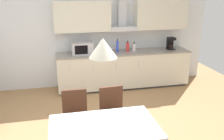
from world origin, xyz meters
name	(u,v)px	position (x,y,z in m)	size (l,w,h in m)	color
ground_plane	(107,138)	(0.00, 0.00, -0.01)	(7.69, 7.45, 0.02)	#9E754C
wall_back	(86,34)	(0.00, 2.53, 1.28)	(6.15, 0.10, 2.56)	silver
kitchen_counter	(124,69)	(0.86, 2.16, 0.45)	(3.21, 0.67, 0.89)	#333333
backsplash_tile	(121,40)	(0.86, 2.47, 1.11)	(3.19, 0.02, 0.46)	silver
upper_wall_cabinets	(123,16)	(0.86, 2.32, 1.72)	(3.19, 0.40, 0.69)	beige
microwave	(82,48)	(-0.14, 2.16, 1.03)	(0.48, 0.35, 0.28)	#ADADB2
coffee_maker	(170,43)	(2.06, 2.19, 1.03)	(0.18, 0.19, 0.30)	black
bottle_blue	(117,46)	(0.70, 2.19, 1.02)	(0.06, 0.06, 0.32)	blue
bottle_red	(128,47)	(0.96, 2.20, 1.00)	(0.08, 0.08, 0.26)	red
bottle_white	(134,47)	(1.13, 2.21, 0.98)	(0.08, 0.08, 0.22)	white
dining_table	(104,129)	(-0.19, -0.83, 0.68)	(1.32, 0.84, 0.73)	white
chair_far_left	(75,113)	(-0.49, -0.03, 0.53)	(0.40, 0.40, 0.87)	#4C2D1E
chair_far_right	(113,109)	(0.10, -0.03, 0.53)	(0.43, 0.43, 0.87)	#4C2D1E
pendant_lamp	(103,48)	(-0.19, -0.83, 1.70)	(0.32, 0.32, 0.22)	silver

